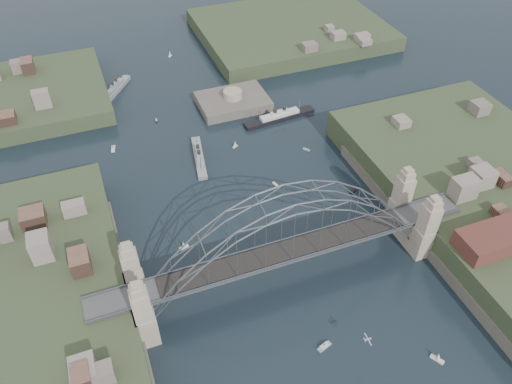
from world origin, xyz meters
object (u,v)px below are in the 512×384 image
Objects in this scene: naval_cruiser_far at (116,89)px; ocean_liner at (280,117)px; bridge at (287,238)px; fort_island at (233,106)px; naval_cruiser_near at (199,157)px; wharf_shed at (502,236)px.

ocean_liner is (44.84, -35.03, -0.04)m from naval_cruiser_far.
ocean_liner is (22.90, 57.26, -11.43)m from bridge.
fort_island is (12.00, 70.00, -12.66)m from bridge.
ocean_liner reaches higher than naval_cruiser_near.
naval_cruiser_near is (-6.13, 46.93, -11.45)m from bridge.
naval_cruiser_near is (-18.13, -23.07, 1.21)m from fort_island.
naval_cruiser_far is 0.68× the size of ocean_liner.
fort_island is at bearing 110.85° from wharf_shed.
bridge is 5.26× the size of naval_cruiser_far.
fort_island is 1.17× the size of naval_cruiser_near.
fort_island reaches higher than naval_cruiser_near.
wharf_shed is at bearing -69.15° from fort_island.
naval_cruiser_near is (-50.13, 60.93, -9.13)m from wharf_shed.
wharf_shed reaches higher than naval_cruiser_near.
fort_island is at bearing 130.53° from ocean_liner.
bridge is at bearing 162.35° from wharf_shed.
ocean_liner is at bearing 19.59° from naval_cruiser_near.
wharf_shed is at bearing -73.50° from ocean_liner.
naval_cruiser_far is at bearing 109.22° from naval_cruiser_near.
wharf_shed is (32.00, -84.00, 10.34)m from fort_island.
ocean_liner is at bearing -38.00° from naval_cruiser_far.
naval_cruiser_near is 48.03m from naval_cruiser_far.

